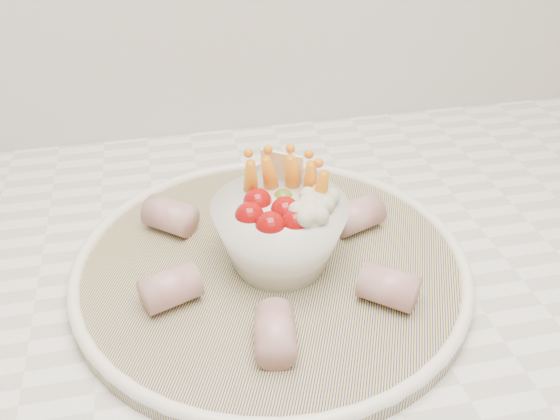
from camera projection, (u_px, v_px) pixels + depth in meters
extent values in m
cube|color=white|center=(435.00, 260.00, 0.65)|extent=(2.04, 0.62, 0.04)
cylinder|color=navy|center=(271.00, 269.00, 0.60)|extent=(0.49, 0.49, 0.01)
torus|color=white|center=(271.00, 262.00, 0.59)|extent=(0.38, 0.38, 0.01)
sphere|color=#95090A|center=(250.00, 217.00, 0.55)|extent=(0.03, 0.03, 0.03)
sphere|color=#95090A|center=(270.00, 226.00, 0.53)|extent=(0.03, 0.03, 0.03)
sphere|color=#95090A|center=(296.00, 223.00, 0.54)|extent=(0.03, 0.03, 0.03)
sphere|color=#95090A|center=(258.00, 202.00, 0.56)|extent=(0.03, 0.03, 0.03)
sphere|color=#95090A|center=(285.00, 211.00, 0.55)|extent=(0.03, 0.03, 0.03)
sphere|color=#577527|center=(283.00, 200.00, 0.57)|extent=(0.02, 0.02, 0.02)
cone|color=orange|center=(270.00, 181.00, 0.58)|extent=(0.03, 0.04, 0.06)
cone|color=orange|center=(292.00, 180.00, 0.58)|extent=(0.03, 0.04, 0.06)
cone|color=orange|center=(311.00, 186.00, 0.57)|extent=(0.03, 0.04, 0.06)
cone|color=orange|center=(251.00, 184.00, 0.57)|extent=(0.02, 0.04, 0.06)
cone|color=orange|center=(320.00, 195.00, 0.56)|extent=(0.02, 0.04, 0.06)
sphere|color=beige|center=(319.00, 206.00, 0.56)|extent=(0.03, 0.03, 0.03)
sphere|color=beige|center=(310.00, 219.00, 0.54)|extent=(0.03, 0.03, 0.03)
cube|color=#F1E8BB|center=(283.00, 172.00, 0.59)|extent=(0.04, 0.03, 0.05)
cylinder|color=#A24A51|center=(357.00, 215.00, 0.63)|extent=(0.06, 0.05, 0.03)
cylinder|color=#A24A51|center=(268.00, 187.00, 0.67)|extent=(0.04, 0.05, 0.03)
cylinder|color=#A24A51|center=(170.00, 216.00, 0.63)|extent=(0.06, 0.06, 0.03)
cylinder|color=#A24A51|center=(170.00, 288.00, 0.54)|extent=(0.06, 0.05, 0.03)
cylinder|color=#A24A51|center=(275.00, 334.00, 0.49)|extent=(0.04, 0.05, 0.03)
cylinder|color=#A24A51|center=(388.00, 287.00, 0.54)|extent=(0.06, 0.06, 0.03)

